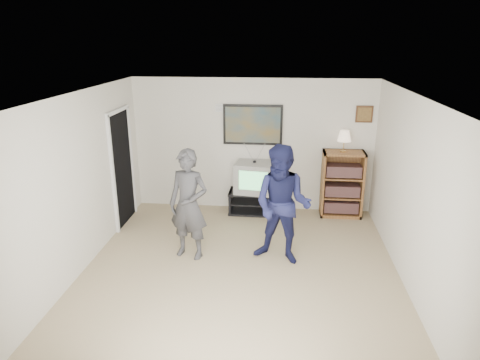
% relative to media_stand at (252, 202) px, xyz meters
% --- Properties ---
extents(room_shell, '(4.51, 5.00, 2.51)m').
position_rel_media_stand_xyz_m(room_shell, '(-0.01, -1.88, 1.03)').
color(room_shell, '#947A5E').
rests_on(room_shell, ground).
extents(media_stand, '(0.87, 0.49, 0.43)m').
position_rel_media_stand_xyz_m(media_stand, '(0.00, 0.00, 0.00)').
color(media_stand, black).
rests_on(media_stand, room_shell).
extents(crt_television, '(0.74, 0.65, 0.57)m').
position_rel_media_stand_xyz_m(crt_television, '(0.04, 0.00, 0.50)').
color(crt_television, gray).
rests_on(crt_television, media_stand).
extents(bookshelf, '(0.75, 0.43, 1.23)m').
position_rel_media_stand_xyz_m(bookshelf, '(1.66, 0.05, 0.40)').
color(bookshelf, brown).
rests_on(bookshelf, room_shell).
extents(table_lamp, '(0.25, 0.25, 0.39)m').
position_rel_media_stand_xyz_m(table_lamp, '(1.64, 0.05, 1.21)').
color(table_lamp, beige).
rests_on(table_lamp, bookshelf).
extents(person_tall, '(0.70, 0.55, 1.68)m').
position_rel_media_stand_xyz_m(person_tall, '(-0.82, -1.78, 0.62)').
color(person_tall, '#38383B').
rests_on(person_tall, room_shell).
extents(person_short, '(1.02, 0.89, 1.78)m').
position_rel_media_stand_xyz_m(person_short, '(0.56, -1.80, 0.67)').
color(person_short, '#181B44').
rests_on(person_short, room_shell).
extents(controller_left, '(0.04, 0.11, 0.03)m').
position_rel_media_stand_xyz_m(controller_left, '(-0.80, -1.53, 0.98)').
color(controller_left, white).
rests_on(controller_left, person_tall).
extents(controller_right, '(0.07, 0.12, 0.03)m').
position_rel_media_stand_xyz_m(controller_right, '(0.60, -1.60, 0.83)').
color(controller_right, white).
rests_on(controller_right, person_short).
extents(poster, '(1.10, 0.03, 0.75)m').
position_rel_media_stand_xyz_m(poster, '(-0.01, 0.25, 1.43)').
color(poster, black).
rests_on(poster, room_shell).
extents(air_vent, '(0.28, 0.02, 0.14)m').
position_rel_media_stand_xyz_m(air_vent, '(-0.56, 0.25, 1.73)').
color(air_vent, white).
rests_on(air_vent, room_shell).
extents(small_picture, '(0.30, 0.03, 0.30)m').
position_rel_media_stand_xyz_m(small_picture, '(1.99, 0.25, 1.66)').
color(small_picture, '#4B2417').
rests_on(small_picture, room_shell).
extents(doorway, '(0.03, 0.85, 2.00)m').
position_rel_media_stand_xyz_m(doorway, '(-2.25, -0.63, 0.78)').
color(doorway, black).
rests_on(doorway, room_shell).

